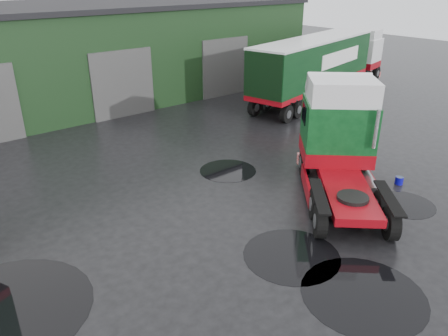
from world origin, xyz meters
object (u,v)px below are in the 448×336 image
at_px(lorry_right, 313,70).
at_px(tree_back_b, 118,23).
at_px(warehouse, 80,52).
at_px(hero_tractor, 347,148).
at_px(wash_bucket, 399,180).

xyz_separation_m(lorry_right, tree_back_b, (-3.60, 21.00, 1.63)).
xyz_separation_m(warehouse, lorry_right, (11.60, -11.00, -1.03)).
height_order(warehouse, hero_tractor, warehouse).
bearing_deg(wash_bucket, warehouse, 101.15).
height_order(warehouse, lorry_right, warehouse).
height_order(hero_tractor, tree_back_b, tree_back_b).
height_order(warehouse, wash_bucket, warehouse).
distance_m(lorry_right, wash_bucket, 13.29).
distance_m(warehouse, hero_tractor, 21.40).
bearing_deg(lorry_right, warehouse, -146.13).
bearing_deg(tree_back_b, warehouse, -128.66).
bearing_deg(warehouse, tree_back_b, 51.34).
relative_size(warehouse, hero_tractor, 4.53).
xyz_separation_m(wash_bucket, tree_back_b, (3.67, 31.94, 3.60)).
relative_size(warehouse, tree_back_b, 4.32).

